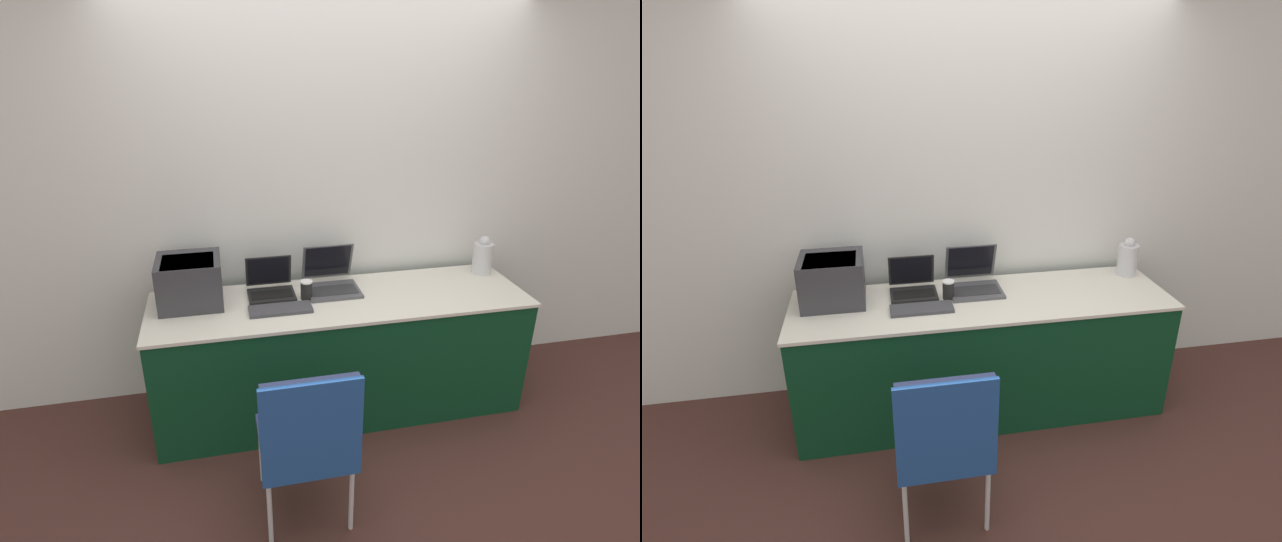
{
  "view_description": "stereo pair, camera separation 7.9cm",
  "coord_description": "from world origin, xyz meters",
  "views": [
    {
      "loc": [
        -0.7,
        -2.34,
        2.16
      ],
      "look_at": [
        -0.12,
        0.35,
        0.98
      ],
      "focal_mm": 28.0,
      "sensor_mm": 36.0,
      "label": 1
    },
    {
      "loc": [
        -0.62,
        -2.35,
        2.16
      ],
      "look_at": [
        -0.12,
        0.35,
        0.98
      ],
      "focal_mm": 28.0,
      "sensor_mm": 36.0,
      "label": 2
    }
  ],
  "objects": [
    {
      "name": "table",
      "position": [
        0.0,
        0.32,
        0.4
      ],
      "size": [
        2.32,
        0.66,
        0.8
      ],
      "color": "#0C381E",
      "rests_on": "ground_plane"
    },
    {
      "name": "wall_back",
      "position": [
        0.0,
        0.74,
        1.3
      ],
      "size": [
        8.0,
        0.05,
        2.6
      ],
      "color": "silver",
      "rests_on": "ground_plane"
    },
    {
      "name": "laptop_left",
      "position": [
        -0.41,
        0.48,
        0.85
      ],
      "size": [
        0.29,
        0.26,
        0.22
      ],
      "color": "black",
      "rests_on": "table"
    },
    {
      "name": "coffee_cup",
      "position": [
        -0.21,
        0.36,
        0.85
      ],
      "size": [
        0.07,
        0.07,
        0.12
      ],
      "color": "black",
      "rests_on": "table"
    },
    {
      "name": "metal_pitcher",
      "position": [
        1.04,
        0.5,
        0.91
      ],
      "size": [
        0.13,
        0.13,
        0.26
      ],
      "color": "silver",
      "rests_on": "table"
    },
    {
      "name": "chair",
      "position": [
        -0.38,
        -0.56,
        0.56
      ],
      "size": [
        0.45,
        0.46,
        0.92
      ],
      "color": "navy",
      "rests_on": "ground_plane"
    },
    {
      "name": "external_keyboard",
      "position": [
        -0.38,
        0.23,
        0.81
      ],
      "size": [
        0.37,
        0.14,
        0.02
      ],
      "color": "#3D3D42",
      "rests_on": "table"
    },
    {
      "name": "ground_plane",
      "position": [
        0.0,
        0.0,
        0.0
      ],
      "size": [
        14.0,
        14.0,
        0.0
      ],
      "primitive_type": "plane",
      "color": "#472823"
    },
    {
      "name": "laptop_right",
      "position": [
        -0.02,
        0.48,
        0.85
      ],
      "size": [
        0.33,
        0.35,
        0.26
      ],
      "color": "#4C4C51",
      "rests_on": "table"
    },
    {
      "name": "printer",
      "position": [
        -0.89,
        0.44,
        0.95
      ],
      "size": [
        0.37,
        0.34,
        0.29
      ],
      "color": "#333338",
      "rests_on": "table"
    }
  ]
}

